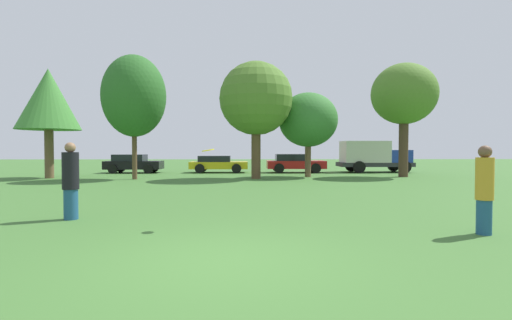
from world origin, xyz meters
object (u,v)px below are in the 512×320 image
(person_thrower, at_px, (71,181))
(parked_car_black, at_px, (133,163))
(frisbee, at_px, (208,150))
(tree_2, at_px, (256,99))
(tree_4, at_px, (404,95))
(delivery_truck_blue, at_px, (372,155))
(tree_3, at_px, (308,120))
(parked_car_yellow, at_px, (218,164))
(tree_0, at_px, (48,100))
(tree_1, at_px, (134,96))
(person_catcher, at_px, (484,189))
(parked_car_red, at_px, (295,163))

(person_thrower, xyz_separation_m, parked_car_black, (-3.89, 18.12, -0.23))
(frisbee, height_order, tree_2, tree_2)
(tree_4, bearing_deg, delivery_truck_blue, 93.38)
(delivery_truck_blue, bearing_deg, tree_3, -139.47)
(person_thrower, bearing_deg, delivery_truck_blue, 65.90)
(frisbee, bearing_deg, parked_car_yellow, 93.58)
(person_thrower, relative_size, tree_3, 0.36)
(tree_0, distance_m, tree_3, 15.14)
(tree_1, relative_size, tree_4, 1.00)
(frisbee, xyz_separation_m, delivery_truck_blue, (10.07, 19.46, -0.41))
(parked_car_yellow, xyz_separation_m, delivery_truck_blue, (11.28, 0.18, 0.58))
(tree_4, relative_size, parked_car_yellow, 1.67)
(tree_2, height_order, parked_car_yellow, tree_2)
(frisbee, xyz_separation_m, parked_car_yellow, (-1.21, 19.29, -0.99))
(person_thrower, bearing_deg, tree_3, 72.04)
(person_thrower, height_order, parked_car_black, person_thrower)
(tree_0, distance_m, parked_car_black, 7.09)
(tree_1, relative_size, parked_car_black, 1.76)
(tree_0, distance_m, tree_2, 11.94)
(frisbee, xyz_separation_m, parked_car_black, (-7.22, 19.10, -0.95))
(tree_2, distance_m, parked_car_yellow, 7.44)
(person_catcher, distance_m, tree_4, 16.79)
(tree_0, bearing_deg, tree_1, -10.22)
(tree_1, relative_size, parked_car_yellow, 1.67)
(tree_4, xyz_separation_m, parked_car_black, (-17.57, 4.42, -4.27))
(tree_1, xyz_separation_m, parked_car_black, (-1.83, 5.89, -3.93))
(parked_car_yellow, bearing_deg, frisbee, -86.43)
(tree_1, distance_m, parked_car_yellow, 8.38)
(tree_4, distance_m, parked_car_yellow, 13.17)
(person_thrower, distance_m, tree_2, 13.82)
(person_thrower, bearing_deg, tree_1, 111.40)
(tree_0, xyz_separation_m, tree_1, (5.15, -0.93, 0.10))
(tree_0, xyz_separation_m, tree_4, (20.89, 0.54, 0.45))
(tree_0, distance_m, parked_car_red, 16.12)
(tree_3, height_order, parked_car_yellow, tree_3)
(parked_car_red, distance_m, delivery_truck_blue, 5.79)
(tree_1, height_order, parked_car_red, tree_1)
(person_catcher, distance_m, tree_2, 15.31)
(person_catcher, height_order, tree_1, tree_1)
(person_catcher, bearing_deg, parked_car_black, -45.85)
(tree_1, bearing_deg, tree_0, 169.78)
(parked_car_black, distance_m, parked_car_red, 11.53)
(parked_car_red, bearing_deg, person_thrower, -112.88)
(person_catcher, bearing_deg, parked_car_yellow, -59.99)
(parked_car_yellow, distance_m, delivery_truck_blue, 11.29)
(tree_3, bearing_deg, delivery_truck_blue, 40.54)
(tree_2, xyz_separation_m, parked_car_yellow, (-2.59, 5.81, -3.86))
(tree_4, xyz_separation_m, parked_car_red, (-6.03, 4.42, -4.25))
(tree_3, bearing_deg, parked_car_yellow, 141.76)
(tree_0, xyz_separation_m, parked_car_black, (3.32, 4.96, -3.82))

